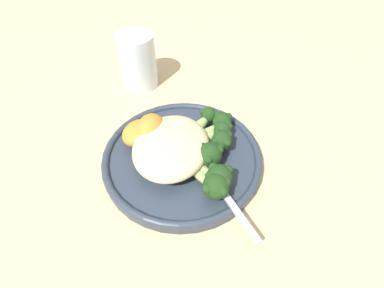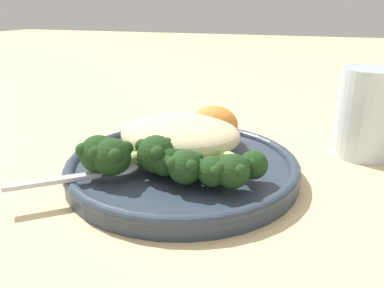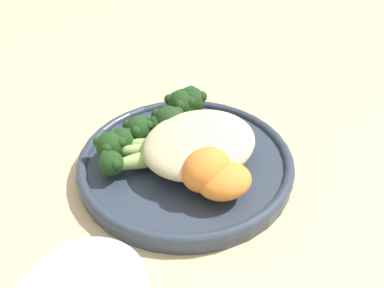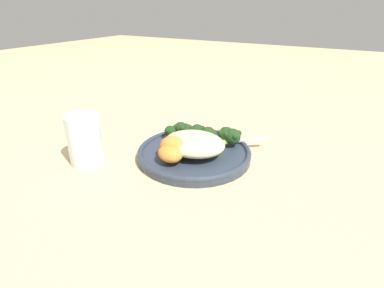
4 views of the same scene
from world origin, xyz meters
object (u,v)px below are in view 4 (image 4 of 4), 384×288
at_px(broccoli_stalk_6, 183,132).
at_px(sweet_potato_chunk_3, 185,147).
at_px(broccoli_stalk_2, 206,136).
at_px(broccoli_stalk_1, 219,138).
at_px(broccoli_stalk_4, 196,134).
at_px(broccoli_stalk_3, 200,139).
at_px(water_glass, 85,139).
at_px(sweet_potato_chunk_0, 172,150).
at_px(sweet_potato_chunk_1, 173,147).
at_px(spoon, 230,141).
at_px(broccoli_stalk_0, 226,138).
at_px(broccoli_stalk_5, 189,135).
at_px(quinoa_mound, 194,143).
at_px(sweet_potato_chunk_2, 170,154).
at_px(plate, 194,153).
at_px(broccoli_stalk_7, 177,136).

bearing_deg(broccoli_stalk_6, sweet_potato_chunk_3, 165.32).
xyz_separation_m(broccoli_stalk_2, broccoli_stalk_6, (0.06, 0.00, -0.00)).
bearing_deg(broccoli_stalk_2, broccoli_stalk_1, -64.82).
bearing_deg(broccoli_stalk_6, broccoli_stalk_4, -130.14).
distance_m(broccoli_stalk_3, broccoli_stalk_6, 0.05).
relative_size(broccoli_stalk_4, water_glass, 1.09).
relative_size(sweet_potato_chunk_0, sweet_potato_chunk_1, 0.94).
bearing_deg(broccoli_stalk_6, spoon, -122.22).
relative_size(broccoli_stalk_3, spoon, 0.94).
distance_m(broccoli_stalk_0, broccoli_stalk_5, 0.09).
bearing_deg(spoon, quinoa_mound, -159.44).
distance_m(sweet_potato_chunk_1, water_glass, 0.18).
xyz_separation_m(broccoli_stalk_0, spoon, (-0.00, -0.02, -0.01)).
bearing_deg(sweet_potato_chunk_3, broccoli_stalk_1, -115.78).
relative_size(broccoli_stalk_6, water_glass, 0.90).
distance_m(sweet_potato_chunk_0, spoon, 0.14).
height_order(broccoli_stalk_0, sweet_potato_chunk_0, broccoli_stalk_0).
relative_size(broccoli_stalk_3, sweet_potato_chunk_0, 1.89).
height_order(broccoli_stalk_2, spoon, broccoli_stalk_2).
bearing_deg(broccoli_stalk_2, broccoli_stalk_0, -67.78).
height_order(broccoli_stalk_3, spoon, broccoli_stalk_3).
xyz_separation_m(broccoli_stalk_3, broccoli_stalk_5, (0.03, -0.01, -0.00)).
distance_m(sweet_potato_chunk_1, sweet_potato_chunk_2, 0.02).
xyz_separation_m(broccoli_stalk_6, sweet_potato_chunk_2, (-0.04, 0.11, 0.00)).
xyz_separation_m(plate, broccoli_stalk_5, (0.03, -0.03, 0.02)).
xyz_separation_m(broccoli_stalk_0, sweet_potato_chunk_0, (0.07, 0.10, -0.00)).
bearing_deg(quinoa_mound, broccoli_stalk_7, -25.70).
distance_m(sweet_potato_chunk_1, sweet_potato_chunk_3, 0.03).
distance_m(sweet_potato_chunk_3, spoon, 0.12).
bearing_deg(broccoli_stalk_0, sweet_potato_chunk_0, -176.14).
xyz_separation_m(broccoli_stalk_5, sweet_potato_chunk_2, (-0.02, 0.11, 0.00)).
bearing_deg(broccoli_stalk_5, sweet_potato_chunk_0, 148.39).
bearing_deg(water_glass, broccoli_stalk_0, -142.89).
height_order(broccoli_stalk_3, broccoli_stalk_5, same).
bearing_deg(water_glass, broccoli_stalk_7, -132.38).
bearing_deg(broccoli_stalk_7, broccoli_stalk_4, -117.89).
relative_size(plate, broccoli_stalk_5, 2.61).
distance_m(broccoli_stalk_3, sweet_potato_chunk_2, 0.10).
xyz_separation_m(broccoli_stalk_3, sweet_potato_chunk_0, (0.02, 0.08, 0.00)).
height_order(broccoli_stalk_0, sweet_potato_chunk_3, same).
distance_m(broccoli_stalk_1, broccoli_stalk_6, 0.09).
bearing_deg(sweet_potato_chunk_1, quinoa_mound, -124.71).
distance_m(broccoli_stalk_5, broccoli_stalk_6, 0.02).
distance_m(broccoli_stalk_2, sweet_potato_chunk_1, 0.10).
relative_size(broccoli_stalk_1, broccoli_stalk_5, 1.21).
distance_m(broccoli_stalk_2, broccoli_stalk_3, 0.02).
bearing_deg(sweet_potato_chunk_2, broccoli_stalk_2, -101.67).
relative_size(broccoli_stalk_7, sweet_potato_chunk_0, 2.06).
relative_size(sweet_potato_chunk_2, spoon, 0.54).
bearing_deg(plate, broccoli_stalk_5, -46.45).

